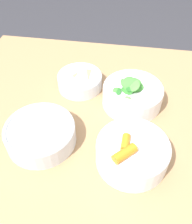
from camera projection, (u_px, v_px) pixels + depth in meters
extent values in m
cube|color=#99724C|center=(125.00, 138.00, 0.67)|extent=(1.08, 0.89, 0.03)
cube|color=olive|center=(30.00, 113.00, 1.26)|extent=(0.06, 0.06, 0.73)
cylinder|color=silver|center=(132.00, 153.00, 0.59)|extent=(0.17, 0.17, 0.06)
torus|color=silver|center=(133.00, 146.00, 0.56)|extent=(0.17, 0.17, 0.01)
cylinder|color=orange|center=(131.00, 138.00, 0.60)|extent=(0.02, 0.04, 0.02)
cylinder|color=orange|center=(126.00, 144.00, 0.58)|extent=(0.06, 0.04, 0.02)
cylinder|color=orange|center=(126.00, 149.00, 0.57)|extent=(0.02, 0.05, 0.02)
cylinder|color=orange|center=(123.00, 153.00, 0.54)|extent=(0.06, 0.06, 0.02)
cylinder|color=orange|center=(128.00, 143.00, 0.57)|extent=(0.02, 0.04, 0.02)
cylinder|color=white|center=(132.00, 96.00, 0.73)|extent=(0.17, 0.17, 0.06)
torus|color=white|center=(133.00, 88.00, 0.71)|extent=(0.17, 0.17, 0.01)
ellipsoid|color=#3D8433|center=(133.00, 86.00, 0.70)|extent=(0.06, 0.05, 0.04)
ellipsoid|color=#2D7028|center=(127.00, 90.00, 0.69)|extent=(0.05, 0.05, 0.03)
ellipsoid|color=#4C933D|center=(137.00, 81.00, 0.75)|extent=(0.06, 0.05, 0.03)
ellipsoid|color=#3D8433|center=(133.00, 84.00, 0.70)|extent=(0.06, 0.04, 0.03)
ellipsoid|color=#3D8433|center=(125.00, 82.00, 0.74)|extent=(0.05, 0.06, 0.04)
ellipsoid|color=#4C933D|center=(130.00, 103.00, 0.68)|extent=(0.05, 0.04, 0.04)
ellipsoid|color=#3D8433|center=(128.00, 79.00, 0.74)|extent=(0.05, 0.06, 0.03)
ellipsoid|color=#4C933D|center=(134.00, 85.00, 0.69)|extent=(0.05, 0.07, 0.04)
ellipsoid|color=#3D8433|center=(121.00, 95.00, 0.70)|extent=(0.06, 0.05, 0.04)
ellipsoid|color=#235B23|center=(116.00, 92.00, 0.70)|extent=(0.05, 0.05, 0.04)
ellipsoid|color=#235B23|center=(130.00, 87.00, 0.69)|extent=(0.03, 0.04, 0.01)
cylinder|color=silver|center=(41.00, 135.00, 0.63)|extent=(0.18, 0.18, 0.05)
torus|color=silver|center=(39.00, 128.00, 0.61)|extent=(0.18, 0.18, 0.01)
cylinder|color=brown|center=(41.00, 136.00, 0.64)|extent=(0.16, 0.16, 0.03)
ellipsoid|color=#AD7551|center=(30.00, 112.00, 0.67)|extent=(0.01, 0.01, 0.01)
ellipsoid|color=#AD7551|center=(64.00, 117.00, 0.65)|extent=(0.01, 0.01, 0.01)
ellipsoid|color=#AD7551|center=(41.00, 133.00, 0.62)|extent=(0.01, 0.01, 0.01)
ellipsoid|color=#A36B4C|center=(56.00, 116.00, 0.66)|extent=(0.01, 0.01, 0.01)
ellipsoid|color=#8E5B3D|center=(35.00, 117.00, 0.66)|extent=(0.01, 0.01, 0.01)
ellipsoid|color=#8E5B3D|center=(31.00, 123.00, 0.64)|extent=(0.01, 0.01, 0.01)
ellipsoid|color=#A36B4C|center=(40.00, 130.00, 0.62)|extent=(0.01, 0.01, 0.01)
ellipsoid|color=#AD7551|center=(31.00, 136.00, 0.61)|extent=(0.01, 0.01, 0.01)
ellipsoid|color=#8E5B3D|center=(49.00, 124.00, 0.64)|extent=(0.01, 0.01, 0.01)
ellipsoid|color=#8E5B3D|center=(47.00, 118.00, 0.65)|extent=(0.01, 0.01, 0.01)
ellipsoid|color=#AD7551|center=(23.00, 144.00, 0.59)|extent=(0.01, 0.01, 0.01)
ellipsoid|color=#AD7551|center=(54.00, 148.00, 0.58)|extent=(0.01, 0.01, 0.01)
cylinder|color=#E0A88E|center=(42.00, 145.00, 0.58)|extent=(0.03, 0.03, 0.01)
cylinder|color=tan|center=(57.00, 140.00, 0.60)|extent=(0.03, 0.03, 0.01)
cylinder|color=tan|center=(38.00, 116.00, 0.65)|extent=(0.03, 0.03, 0.01)
cylinder|color=tan|center=(41.00, 122.00, 0.64)|extent=(0.03, 0.03, 0.01)
cylinder|color=silver|center=(80.00, 81.00, 0.78)|extent=(0.14, 0.14, 0.04)
torus|color=silver|center=(80.00, 76.00, 0.77)|extent=(0.14, 0.14, 0.01)
cube|color=tan|center=(82.00, 85.00, 0.76)|extent=(0.06, 0.06, 0.01)
cube|color=tan|center=(83.00, 72.00, 0.80)|extent=(0.05, 0.06, 0.01)
cube|color=tan|center=(81.00, 78.00, 0.77)|extent=(0.06, 0.06, 0.02)
cube|color=tan|center=(82.00, 75.00, 0.78)|extent=(0.05, 0.06, 0.01)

